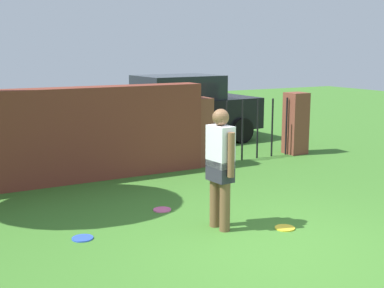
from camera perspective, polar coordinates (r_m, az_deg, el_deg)
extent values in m
plane|color=#3D7528|center=(6.44, 8.95, -11.39)|extent=(40.00, 40.00, 0.00)
cube|color=brown|center=(9.45, -15.08, 0.79)|extent=(5.76, 0.50, 1.70)
cylinder|color=brown|center=(6.85, 3.65, -6.18)|extent=(0.14, 0.14, 0.85)
cylinder|color=brown|center=(7.01, 2.54, -5.76)|extent=(0.14, 0.14, 0.85)
cube|color=#2D2D38|center=(6.83, 3.12, -2.95)|extent=(0.25, 0.38, 0.28)
cube|color=silver|center=(6.76, 3.15, -0.27)|extent=(0.25, 0.38, 0.55)
sphere|color=brown|center=(6.70, 3.18, 2.96)|extent=(0.22, 0.22, 0.22)
cylinder|color=brown|center=(6.61, 4.33, -1.21)|extent=(0.09, 0.09, 0.58)
cylinder|color=brown|center=(6.96, 2.02, -0.59)|extent=(0.09, 0.09, 0.58)
cube|color=brown|center=(10.58, 0.79, 1.34)|extent=(0.44, 0.44, 1.40)
cube|color=brown|center=(12.04, 11.37, 2.25)|extent=(0.44, 0.44, 1.40)
cylinder|color=black|center=(10.72, 2.04, 1.18)|extent=(0.04, 0.04, 1.30)
cylinder|color=black|center=(10.93, 3.84, 1.35)|extent=(0.04, 0.04, 1.30)
cylinder|color=black|center=(11.15, 5.58, 1.51)|extent=(0.04, 0.04, 1.30)
cylinder|color=black|center=(11.39, 7.24, 1.66)|extent=(0.04, 0.04, 1.30)
cylinder|color=black|center=(11.63, 8.83, 1.80)|extent=(0.04, 0.04, 1.30)
cylinder|color=black|center=(11.87, 10.36, 1.93)|extent=(0.04, 0.04, 1.30)
cube|color=black|center=(13.13, -1.53, 3.22)|extent=(4.28, 1.90, 0.80)
cube|color=#1E2328|center=(13.06, -1.55, 6.27)|extent=(2.07, 1.59, 0.60)
cylinder|color=black|center=(11.81, -5.16, 0.39)|extent=(0.65, 0.25, 0.64)
cylinder|color=black|center=(13.33, -8.45, 1.48)|extent=(0.65, 0.25, 0.64)
cylinder|color=black|center=(13.24, 5.45, 1.49)|extent=(0.65, 0.25, 0.64)
cylinder|color=black|center=(14.61, 1.41, 2.39)|extent=(0.65, 0.25, 0.64)
cylinder|color=pink|center=(7.81, -3.31, -7.24)|extent=(0.27, 0.27, 0.02)
cylinder|color=blue|center=(6.83, -11.98, -10.13)|extent=(0.27, 0.27, 0.02)
cylinder|color=yellow|center=(7.15, 10.20, -9.10)|extent=(0.27, 0.27, 0.02)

